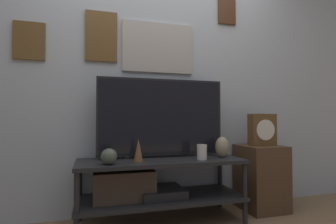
# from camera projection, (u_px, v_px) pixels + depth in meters

# --- Properties ---
(wall_back) EXTENTS (6.40, 0.08, 2.70)m
(wall_back) POSITION_uv_depth(u_px,v_px,m) (153.00, 66.00, 2.49)
(wall_back) COLOR #B2BCC6
(wall_back) RESTS_ON ground_plane
(media_console) EXTENTS (1.36, 0.49, 0.52)m
(media_console) POSITION_uv_depth(u_px,v_px,m) (148.00, 183.00, 2.14)
(media_console) COLOR #232326
(media_console) RESTS_ON ground_plane
(television) EXTENTS (1.12, 0.05, 0.69)m
(television) POSITION_uv_depth(u_px,v_px,m) (162.00, 117.00, 2.30)
(television) COLOR black
(television) RESTS_ON media_console
(vase_urn_stoneware) EXTENTS (0.12, 0.12, 0.18)m
(vase_urn_stoneware) POSITION_uv_depth(u_px,v_px,m) (222.00, 147.00, 2.30)
(vase_urn_stoneware) COLOR tan
(vase_urn_stoneware) RESTS_ON media_console
(vase_slim_bronze) EXTENTS (0.08, 0.08, 0.18)m
(vase_slim_bronze) POSITION_uv_depth(u_px,v_px,m) (138.00, 150.00, 2.07)
(vase_slim_bronze) COLOR brown
(vase_slim_bronze) RESTS_ON media_console
(vase_round_glass) EXTENTS (0.12, 0.12, 0.12)m
(vase_round_glass) POSITION_uv_depth(u_px,v_px,m) (109.00, 156.00, 1.92)
(vase_round_glass) COLOR #4C5647
(vase_round_glass) RESTS_ON media_console
(candle_jar) EXTENTS (0.08, 0.08, 0.12)m
(candle_jar) POSITION_uv_depth(u_px,v_px,m) (202.00, 152.00, 2.17)
(candle_jar) COLOR silver
(candle_jar) RESTS_ON media_console
(side_table) EXTENTS (0.37, 0.41, 0.60)m
(side_table) POSITION_uv_depth(u_px,v_px,m) (261.00, 177.00, 2.49)
(side_table) COLOR #513823
(side_table) RESTS_ON ground_plane
(mantel_clock) EXTENTS (0.26, 0.11, 0.30)m
(mantel_clock) POSITION_uv_depth(u_px,v_px,m) (262.00, 130.00, 2.49)
(mantel_clock) COLOR brown
(mantel_clock) RESTS_ON side_table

